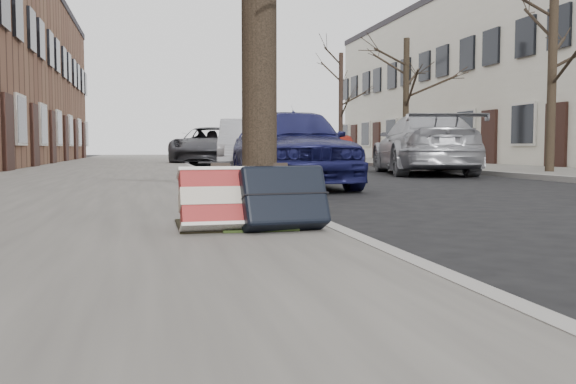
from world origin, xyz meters
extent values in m
plane|color=black|center=(0.00, 0.00, 0.00)|extent=(120.00, 120.00, 0.00)
cube|color=slate|center=(-3.70, 15.00, 0.06)|extent=(5.00, 70.00, 0.12)
cube|color=slate|center=(7.80, 15.00, 0.06)|extent=(4.00, 70.00, 0.12)
cube|color=black|center=(-2.00, 1.20, 0.13)|extent=(0.85, 0.85, 0.02)
cube|color=maroon|center=(-2.12, 0.84, 0.35)|extent=(0.61, 0.35, 0.46)
cube|color=black|center=(-1.69, 0.80, 0.37)|extent=(0.67, 0.44, 0.49)
imported|color=#15174A|center=(-0.09, 7.70, 0.74)|extent=(1.79, 4.37, 1.48)
imported|color=#ADAEB5|center=(-0.10, 12.30, 0.72)|extent=(2.15, 4.56, 1.44)
imported|color=#343439|center=(-0.10, 23.02, 0.78)|extent=(3.97, 6.11, 1.56)
imported|color=#98999F|center=(4.62, 12.40, 0.78)|extent=(3.27, 5.72, 1.56)
imported|color=maroon|center=(4.76, 21.11, 0.66)|extent=(2.28, 4.09, 1.31)
cylinder|color=black|center=(7.20, 10.58, 2.69)|extent=(0.22, 0.22, 5.13)
cylinder|color=black|center=(7.20, 19.81, 2.53)|extent=(0.24, 0.24, 4.81)
cylinder|color=black|center=(7.20, 28.44, 2.86)|extent=(0.23, 0.23, 5.47)
camera|label=1|loc=(-2.63, -3.71, 0.72)|focal=40.00mm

